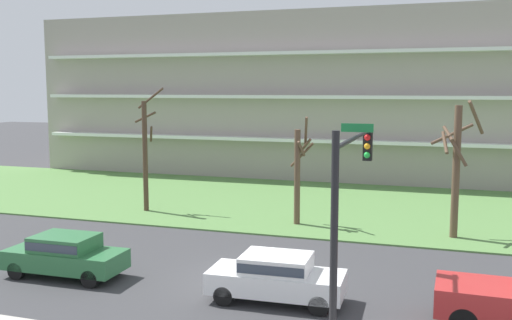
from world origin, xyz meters
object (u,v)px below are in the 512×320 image
(tree_left, at_px, (298,172))
(traffic_signal_mast, at_px, (349,194))
(tree_center, at_px, (456,165))
(sedan_green_center_left, at_px, (65,254))
(tree_far_left, at_px, (146,152))
(sedan_white_near_left, at_px, (276,276))

(tree_left, xyz_separation_m, traffic_signal_mast, (4.63, -13.07, 1.40))
(tree_left, height_order, traffic_signal_mast, traffic_signal_mast)
(traffic_signal_mast, bearing_deg, tree_left, 109.53)
(tree_center, distance_m, sedan_green_center_left, 17.26)
(tree_left, relative_size, sedan_green_center_left, 1.25)
(tree_far_left, height_order, sedan_green_center_left, tree_far_left)
(tree_left, distance_m, traffic_signal_mast, 13.94)
(tree_center, bearing_deg, sedan_green_center_left, -143.19)
(tree_far_left, xyz_separation_m, tree_left, (8.91, -0.50, -0.66))
(tree_center, bearing_deg, tree_left, 177.07)
(traffic_signal_mast, bearing_deg, sedan_green_center_left, 167.16)
(tree_center, relative_size, sedan_white_near_left, 1.44)
(tree_far_left, height_order, tree_center, tree_far_left)
(traffic_signal_mast, bearing_deg, sedan_white_near_left, 137.73)
(tree_left, bearing_deg, sedan_green_center_left, -120.15)
(sedan_white_near_left, relative_size, sedan_green_center_left, 1.01)
(tree_far_left, distance_m, tree_left, 8.95)
(sedan_white_near_left, distance_m, sedan_green_center_left, 8.09)
(tree_far_left, distance_m, tree_center, 16.43)
(tree_far_left, xyz_separation_m, traffic_signal_mast, (13.54, -13.57, 0.74))
(sedan_green_center_left, bearing_deg, tree_far_left, 102.81)
(tree_far_left, xyz_separation_m, sedan_green_center_left, (2.75, -11.11, -2.54))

